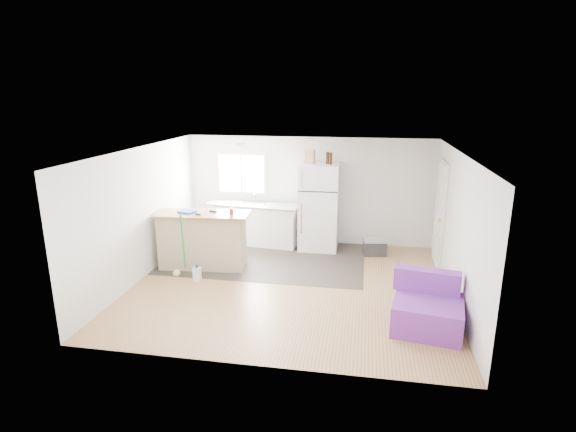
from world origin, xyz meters
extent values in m
cube|color=olive|center=(0.00, 0.00, -0.01)|extent=(5.50, 5.00, 0.01)
cube|color=white|center=(0.00, 0.00, 2.40)|extent=(5.50, 5.00, 0.01)
cube|color=silver|center=(0.00, 2.50, 1.20)|extent=(5.50, 0.01, 2.40)
cube|color=silver|center=(0.00, -2.50, 1.20)|extent=(5.50, 0.01, 2.40)
cube|color=silver|center=(-2.75, 0.00, 1.20)|extent=(0.01, 5.00, 2.40)
cube|color=silver|center=(2.75, 0.00, 1.20)|extent=(0.01, 5.00, 2.40)
cube|color=#2D2722|center=(-0.73, 1.25, 0.00)|extent=(4.05, 2.50, 0.00)
cube|color=white|center=(-1.55, 2.49, 1.55)|extent=(1.18, 0.04, 0.98)
cube|color=white|center=(-1.55, 2.47, 1.55)|extent=(1.05, 0.01, 0.85)
cube|color=white|center=(-1.55, 2.46, 1.55)|extent=(0.03, 0.02, 0.85)
cube|color=white|center=(2.72, 1.55, 1.01)|extent=(0.05, 0.82, 2.03)
cube|color=white|center=(2.73, 1.55, 1.02)|extent=(0.03, 0.92, 2.10)
sphere|color=gold|center=(2.67, 1.23, 1.00)|extent=(0.07, 0.07, 0.07)
cylinder|color=white|center=(-1.20, 1.20, 2.36)|extent=(0.30, 0.30, 0.07)
cube|color=white|center=(-1.21, 2.18, 0.44)|extent=(2.06, 0.81, 0.89)
cube|color=slate|center=(-1.21, 2.18, 0.91)|extent=(2.13, 0.86, 0.04)
cube|color=silver|center=(-1.21, 2.15, 0.91)|extent=(0.59, 0.48, 0.06)
cube|color=tan|center=(-1.84, 0.60, 0.53)|extent=(1.68, 0.71, 1.05)
cube|color=#A16C45|center=(-1.80, 0.60, 1.08)|extent=(1.84, 0.83, 0.05)
cube|color=white|center=(0.28, 2.09, 0.94)|extent=(0.84, 0.78, 1.88)
cube|color=black|center=(0.28, 1.70, 1.36)|extent=(0.83, 0.01, 0.02)
cube|color=silver|center=(-0.05, 1.69, 1.60)|extent=(0.03, 0.02, 0.34)
cube|color=silver|center=(-0.05, 1.69, 0.77)|extent=(0.03, 0.02, 0.66)
cube|color=#2A2A2D|center=(1.51, 1.85, 0.15)|extent=(0.50, 0.37, 0.30)
cube|color=#939496|center=(1.51, 1.85, 0.34)|extent=(0.52, 0.40, 0.06)
cube|color=purple|center=(2.22, -1.18, 0.23)|extent=(1.10, 1.05, 0.45)
cube|color=purple|center=(2.22, -0.84, 0.62)|extent=(0.98, 0.39, 0.34)
cube|color=silver|center=(-1.70, -0.10, 0.13)|extent=(0.15, 0.11, 0.26)
cylinder|color=#1927AF|center=(-1.70, -0.10, 0.28)|extent=(0.05, 0.05, 0.05)
cylinder|color=green|center=(-2.05, 0.16, 0.63)|extent=(0.13, 0.32, 1.19)
sphere|color=beige|center=(-2.17, 0.05, 0.06)|extent=(0.14, 0.14, 0.14)
cylinder|color=red|center=(-1.23, 0.58, 1.16)|extent=(0.09, 0.09, 0.12)
cube|color=blue|center=(-2.11, 0.57, 1.12)|extent=(0.36, 0.31, 0.04)
cube|color=black|center=(-1.63, 0.70, 1.12)|extent=(0.15, 0.10, 0.03)
cube|color=black|center=(-1.84, 0.44, 1.11)|extent=(0.11, 0.06, 0.03)
cube|color=tan|center=(0.08, 2.03, 2.03)|extent=(0.22, 0.15, 0.30)
cylinder|color=#351809|center=(0.51, 2.01, 2.01)|extent=(0.08, 0.08, 0.25)
cylinder|color=#351809|center=(0.44, 2.09, 2.01)|extent=(0.08, 0.08, 0.25)
camera|label=1|loc=(1.24, -7.32, 3.33)|focal=28.00mm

